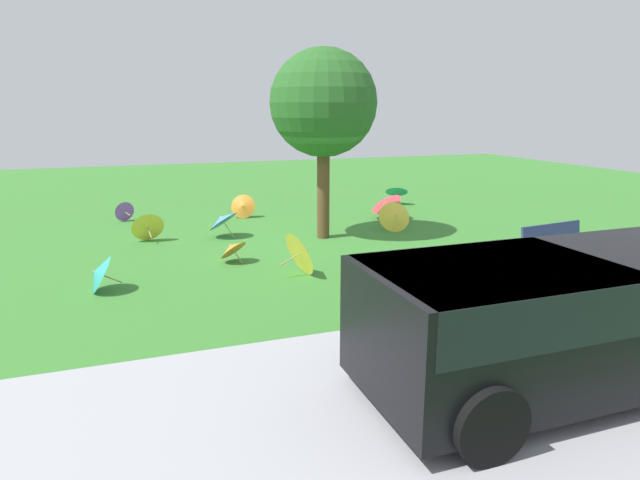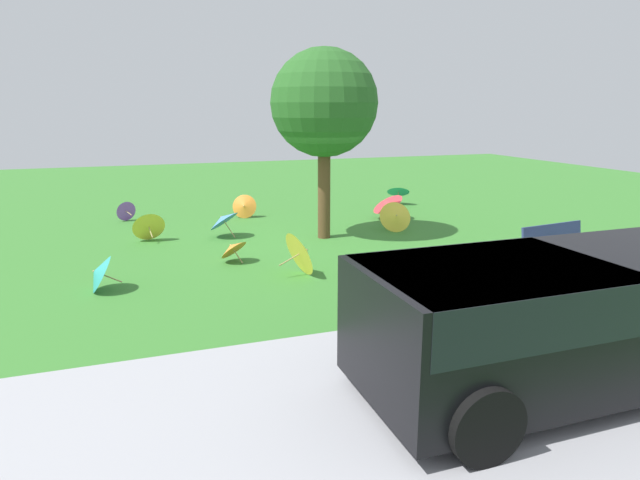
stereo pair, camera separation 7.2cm
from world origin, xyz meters
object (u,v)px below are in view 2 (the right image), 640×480
at_px(parasol_teal_1, 398,190).
at_px(parasol_blue_2, 223,219).
at_px(parasol_yellow_0, 303,252).
at_px(parasol_teal_0, 98,273).
at_px(parasol_purple_0, 125,211).
at_px(parasol_yellow_1, 148,226).
at_px(parasol_orange_4, 232,248).
at_px(shade_tree, 324,104).
at_px(parasol_yellow_3, 396,216).
at_px(van_dark, 546,313).
at_px(parasol_orange_1, 244,206).
at_px(park_bench, 546,244).
at_px(parasol_red_0, 386,202).

distance_m(parasol_teal_1, parasol_blue_2, 6.88).
height_order(parasol_yellow_0, parasol_teal_0, parasol_yellow_0).
height_order(parasol_teal_0, parasol_purple_0, parasol_teal_0).
relative_size(parasol_yellow_1, parasol_orange_4, 1.03).
xyz_separation_m(parasol_teal_0, parasol_yellow_1, (-1.00, -3.65, 0.03)).
distance_m(parasol_yellow_1, parasol_orange_4, 3.00).
bearing_deg(shade_tree, parasol_yellow_3, -178.34).
bearing_deg(parasol_teal_1, parasol_yellow_3, 61.74).
xyz_separation_m(van_dark, parasol_purple_0, (4.44, -11.71, -0.63)).
height_order(parasol_yellow_0, parasol_yellow_1, parasol_yellow_0).
distance_m(parasol_orange_1, parasol_blue_2, 2.44).
xyz_separation_m(van_dark, parasol_yellow_0, (1.24, -5.08, -0.46)).
bearing_deg(parasol_yellow_3, parasol_orange_1, -42.15).
bearing_deg(parasol_teal_0, van_dark, 132.80).
relative_size(parasol_yellow_1, parasol_orange_1, 1.08).
bearing_deg(shade_tree, park_bench, 131.32).
xyz_separation_m(parasol_yellow_1, parasol_yellow_3, (-6.13, 1.05, 0.02)).
distance_m(parasol_teal_0, parasol_yellow_1, 3.78).
distance_m(parasol_teal_1, parasol_orange_4, 8.27).
xyz_separation_m(park_bench, parasol_yellow_1, (7.51, -4.96, -0.09)).
bearing_deg(park_bench, van_dark, 48.19).
height_order(shade_tree, parasol_yellow_0, shade_tree).
bearing_deg(parasol_blue_2, parasol_red_0, -172.20).
bearing_deg(parasol_yellow_1, parasol_orange_1, -144.11).
bearing_deg(parasol_yellow_1, parasol_orange_4, 121.41).
bearing_deg(park_bench, parasol_yellow_0, -12.58).
distance_m(park_bench, parasol_blue_2, 7.44).
distance_m(park_bench, parasol_red_0, 5.47).
bearing_deg(parasol_yellow_0, shade_tree, -117.33).
bearing_deg(parasol_teal_1, parasol_red_0, 55.06).
height_order(parasol_purple_0, parasol_yellow_3, parasol_yellow_3).
distance_m(parasol_yellow_1, parasol_yellow_3, 6.22).
height_order(parasol_teal_1, parasol_orange_4, parasol_teal_1).
distance_m(parasol_yellow_0, parasol_orange_1, 5.88).
distance_m(parasol_yellow_0, parasol_blue_2, 3.77).
relative_size(parasol_orange_1, parasol_blue_2, 0.72).
bearing_deg(shade_tree, parasol_teal_0, 26.36).
relative_size(parasol_teal_0, parasol_teal_1, 0.73).
relative_size(shade_tree, parasol_blue_2, 4.23).
height_order(park_bench, parasol_teal_1, park_bench).
relative_size(park_bench, parasol_orange_1, 2.14).
relative_size(parasol_orange_4, parasol_yellow_3, 0.89).
distance_m(parasol_yellow_0, parasol_yellow_3, 4.46).
bearing_deg(parasol_red_0, parasol_yellow_1, 3.77).
bearing_deg(parasol_purple_0, park_bench, 136.14).
height_order(parasol_yellow_1, parasol_blue_2, same).
height_order(van_dark, parasol_yellow_0, van_dark).
bearing_deg(parasol_teal_1, parasol_purple_0, -1.34).
bearing_deg(park_bench, parasol_purple_0, -43.86).
relative_size(shade_tree, parasol_yellow_3, 4.96).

